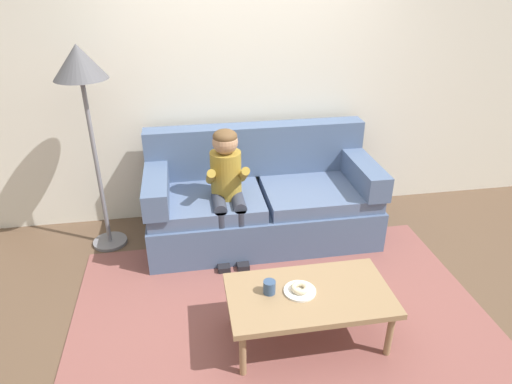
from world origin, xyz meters
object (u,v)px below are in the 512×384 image
object	(u,v)px
donut	(300,288)
person_child	(227,181)
couch	(261,201)
toy_controller	(366,281)
coffee_table	(309,297)
floor_lamp	(81,78)
mug	(269,287)

from	to	relation	value
donut	person_child	bearing A→B (deg)	106.71
couch	toy_controller	world-z (taller)	couch
coffee_table	floor_lamp	xyz separation A→B (m)	(-1.46, 1.42, 1.15)
donut	floor_lamp	distance (m)	2.26
person_child	floor_lamp	xyz separation A→B (m)	(-1.06, 0.27, 0.83)
mug	toy_controller	world-z (taller)	mug
person_child	coffee_table	bearing A→B (deg)	-70.88
person_child	toy_controller	world-z (taller)	person_child
toy_controller	floor_lamp	bearing A→B (deg)	178.49
person_child	mug	xyz separation A→B (m)	(0.14, -1.11, -0.24)
couch	toy_controller	xyz separation A→B (m)	(0.69, -0.88, -0.32)
coffee_table	person_child	world-z (taller)	person_child
donut	floor_lamp	size ratio (longest dim) A/B	0.07
toy_controller	floor_lamp	xyz separation A→B (m)	(-2.08, 0.94, 1.48)
donut	floor_lamp	world-z (taller)	floor_lamp
toy_controller	couch	bearing A→B (deg)	151.03
coffee_table	donut	xyz separation A→B (m)	(-0.06, 0.02, 0.07)
mug	floor_lamp	world-z (taller)	floor_lamp
person_child	floor_lamp	distance (m)	1.38
donut	floor_lamp	bearing A→B (deg)	134.97
coffee_table	mug	world-z (taller)	mug
coffee_table	person_child	bearing A→B (deg)	109.12
couch	mug	world-z (taller)	couch
couch	coffee_table	xyz separation A→B (m)	(0.07, -1.36, -0.00)
donut	toy_controller	world-z (taller)	donut
person_child	donut	world-z (taller)	person_child
couch	coffee_table	world-z (taller)	couch
coffee_table	donut	world-z (taller)	donut
mug	floor_lamp	distance (m)	2.12
person_child	mug	world-z (taller)	person_child
mug	person_child	bearing A→B (deg)	97.37
couch	donut	bearing A→B (deg)	-89.38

